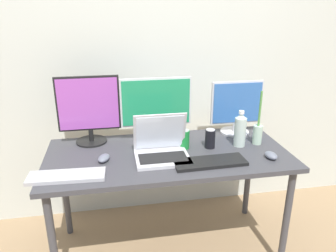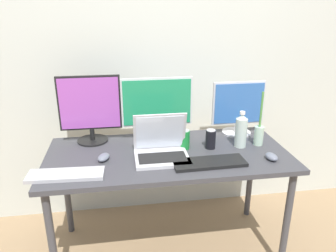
{
  "view_description": "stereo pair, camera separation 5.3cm",
  "coord_description": "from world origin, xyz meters",
  "px_view_note": "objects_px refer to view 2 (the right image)",
  "views": [
    {
      "loc": [
        -0.34,
        -1.84,
        1.62
      ],
      "look_at": [
        0.0,
        0.0,
        0.92
      ],
      "focal_mm": 35.0,
      "sensor_mm": 36.0,
      "label": 1
    },
    {
      "loc": [
        -0.28,
        -1.85,
        1.62
      ],
      "look_at": [
        0.0,
        0.0,
        0.92
      ],
      "focal_mm": 35.0,
      "sensor_mm": 36.0,
      "label": 2
    }
  ],
  "objects_px": {
    "monitor_center": "(157,106)",
    "mouse_by_keyboard": "(104,157)",
    "work_desk": "(168,162)",
    "monitor_right": "(238,108)",
    "soda_can_by_laptop": "(211,139)",
    "keyboard_aux": "(209,163)",
    "soda_can_near_keyboard": "(185,139)",
    "keyboard_main": "(66,175)",
    "bamboo_vase": "(259,133)",
    "monitor_left": "(90,108)",
    "water_bottle": "(241,131)",
    "laptop_silver": "(161,148)",
    "mouse_by_laptop": "(272,157)"
  },
  "relations": [
    {
      "from": "mouse_by_laptop",
      "to": "bamboo_vase",
      "type": "distance_m",
      "value": 0.24
    },
    {
      "from": "keyboard_aux",
      "to": "water_bottle",
      "type": "distance_m",
      "value": 0.36
    },
    {
      "from": "keyboard_main",
      "to": "bamboo_vase",
      "type": "relative_size",
      "value": 1.13
    },
    {
      "from": "monitor_center",
      "to": "mouse_by_laptop",
      "type": "relative_size",
      "value": 4.97
    },
    {
      "from": "keyboard_main",
      "to": "keyboard_aux",
      "type": "xyz_separation_m",
      "value": [
        0.81,
        0.02,
        0.0
      ]
    },
    {
      "from": "keyboard_aux",
      "to": "water_bottle",
      "type": "height_order",
      "value": "water_bottle"
    },
    {
      "from": "mouse_by_laptop",
      "to": "bamboo_vase",
      "type": "relative_size",
      "value": 0.26
    },
    {
      "from": "work_desk",
      "to": "soda_can_near_keyboard",
      "type": "distance_m",
      "value": 0.18
    },
    {
      "from": "work_desk",
      "to": "keyboard_main",
      "type": "distance_m",
      "value": 0.64
    },
    {
      "from": "monitor_center",
      "to": "keyboard_aux",
      "type": "height_order",
      "value": "monitor_center"
    },
    {
      "from": "keyboard_aux",
      "to": "mouse_by_keyboard",
      "type": "relative_size",
      "value": 4.2
    },
    {
      "from": "monitor_right",
      "to": "soda_can_near_keyboard",
      "type": "relative_size",
      "value": 3.02
    },
    {
      "from": "monitor_center",
      "to": "work_desk",
      "type": "bearing_deg",
      "value": -80.34
    },
    {
      "from": "keyboard_main",
      "to": "monitor_center",
      "type": "bearing_deg",
      "value": 41.49
    },
    {
      "from": "soda_can_by_laptop",
      "to": "monitor_left",
      "type": "bearing_deg",
      "value": 163.26
    },
    {
      "from": "mouse_by_keyboard",
      "to": "mouse_by_laptop",
      "type": "height_order",
      "value": "mouse_by_laptop"
    },
    {
      "from": "monitor_center",
      "to": "mouse_by_keyboard",
      "type": "relative_size",
      "value": 4.69
    },
    {
      "from": "laptop_silver",
      "to": "keyboard_aux",
      "type": "bearing_deg",
      "value": -27.83
    },
    {
      "from": "work_desk",
      "to": "keyboard_aux",
      "type": "relative_size",
      "value": 3.56
    },
    {
      "from": "soda_can_near_keyboard",
      "to": "soda_can_by_laptop",
      "type": "xyz_separation_m",
      "value": [
        0.17,
        -0.02,
        0.0
      ]
    },
    {
      "from": "monitor_center",
      "to": "laptop_silver",
      "type": "xyz_separation_m",
      "value": [
        -0.01,
        -0.28,
        -0.18
      ]
    },
    {
      "from": "water_bottle",
      "to": "soda_can_near_keyboard",
      "type": "distance_m",
      "value": 0.37
    },
    {
      "from": "monitor_right",
      "to": "bamboo_vase",
      "type": "relative_size",
      "value": 1.05
    },
    {
      "from": "monitor_center",
      "to": "bamboo_vase",
      "type": "height_order",
      "value": "monitor_center"
    },
    {
      "from": "mouse_by_keyboard",
      "to": "bamboo_vase",
      "type": "relative_size",
      "value": 0.28
    },
    {
      "from": "work_desk",
      "to": "mouse_by_keyboard",
      "type": "xyz_separation_m",
      "value": [
        -0.4,
        -0.05,
        0.09
      ]
    },
    {
      "from": "bamboo_vase",
      "to": "laptop_silver",
      "type": "bearing_deg",
      "value": -172.32
    },
    {
      "from": "keyboard_aux",
      "to": "bamboo_vase",
      "type": "height_order",
      "value": "bamboo_vase"
    },
    {
      "from": "keyboard_aux",
      "to": "soda_can_near_keyboard",
      "type": "relative_size",
      "value": 3.38
    },
    {
      "from": "laptop_silver",
      "to": "soda_can_by_laptop",
      "type": "distance_m",
      "value": 0.34
    },
    {
      "from": "keyboard_main",
      "to": "soda_can_by_laptop",
      "type": "xyz_separation_m",
      "value": [
        0.88,
        0.24,
        0.05
      ]
    },
    {
      "from": "keyboard_aux",
      "to": "monitor_center",
      "type": "bearing_deg",
      "value": 119.34
    },
    {
      "from": "work_desk",
      "to": "keyboard_main",
      "type": "bearing_deg",
      "value": -160.15
    },
    {
      "from": "monitor_left",
      "to": "bamboo_vase",
      "type": "xyz_separation_m",
      "value": [
        1.09,
        -0.22,
        -0.16
      ]
    },
    {
      "from": "monitor_left",
      "to": "monitor_center",
      "type": "relative_size",
      "value": 0.95
    },
    {
      "from": "laptop_silver",
      "to": "soda_can_by_laptop",
      "type": "height_order",
      "value": "laptop_silver"
    },
    {
      "from": "monitor_left",
      "to": "bamboo_vase",
      "type": "distance_m",
      "value": 1.13
    },
    {
      "from": "work_desk",
      "to": "bamboo_vase",
      "type": "distance_m",
      "value": 0.63
    },
    {
      "from": "mouse_by_keyboard",
      "to": "keyboard_aux",
      "type": "bearing_deg",
      "value": 8.59
    },
    {
      "from": "monitor_center",
      "to": "monitor_right",
      "type": "bearing_deg",
      "value": 2.2
    },
    {
      "from": "monitor_left",
      "to": "monitor_right",
      "type": "distance_m",
      "value": 1.02
    },
    {
      "from": "keyboard_main",
      "to": "soda_can_near_keyboard",
      "type": "relative_size",
      "value": 3.25
    },
    {
      "from": "water_bottle",
      "to": "keyboard_aux",
      "type": "bearing_deg",
      "value": -140.71
    },
    {
      "from": "laptop_silver",
      "to": "soda_can_by_laptop",
      "type": "bearing_deg",
      "value": 13.91
    },
    {
      "from": "keyboard_main",
      "to": "keyboard_aux",
      "type": "distance_m",
      "value": 0.81
    },
    {
      "from": "mouse_by_keyboard",
      "to": "bamboo_vase",
      "type": "xyz_separation_m",
      "value": [
        1.01,
        0.08,
        0.06
      ]
    },
    {
      "from": "monitor_center",
      "to": "monitor_left",
      "type": "bearing_deg",
      "value": 176.18
    },
    {
      "from": "monitor_center",
      "to": "bamboo_vase",
      "type": "xyz_separation_m",
      "value": [
        0.65,
        -0.19,
        -0.16
      ]
    },
    {
      "from": "monitor_right",
      "to": "keyboard_aux",
      "type": "height_order",
      "value": "monitor_right"
    },
    {
      "from": "monitor_right",
      "to": "soda_can_by_laptop",
      "type": "height_order",
      "value": "monitor_right"
    }
  ]
}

